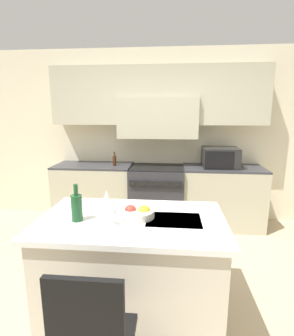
# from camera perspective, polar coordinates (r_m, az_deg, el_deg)

# --- Properties ---
(ground_plane) EXTENTS (10.00, 10.00, 0.00)m
(ground_plane) POSITION_cam_1_polar(r_m,az_deg,el_deg) (2.69, -0.56, -28.31)
(ground_plane) COLOR tan
(back_cabinetry) EXTENTS (10.00, 0.46, 2.70)m
(back_cabinetry) POSITION_cam_1_polar(r_m,az_deg,el_deg) (4.17, 2.46, 9.98)
(back_cabinetry) COLOR beige
(back_cabinetry) RESTS_ON ground_plane
(back_counter) EXTENTS (3.19, 0.62, 0.93)m
(back_counter) POSITION_cam_1_polar(r_m,az_deg,el_deg) (4.12, 2.14, -5.88)
(back_counter) COLOR #B2AD93
(back_counter) RESTS_ON ground_plane
(range_stove) EXTENTS (0.81, 0.70, 0.92)m
(range_stove) POSITION_cam_1_polar(r_m,az_deg,el_deg) (4.11, 2.12, -6.05)
(range_stove) COLOR #2D2D33
(range_stove) RESTS_ON ground_plane
(microwave) EXTENTS (0.51, 0.43, 0.29)m
(microwave) POSITION_cam_1_polar(r_m,az_deg,el_deg) (4.03, 15.62, 2.23)
(microwave) COLOR black
(microwave) RESTS_ON back_counter
(kitchen_island) EXTENTS (1.52, 0.93, 0.89)m
(kitchen_island) POSITION_cam_1_polar(r_m,az_deg,el_deg) (2.40, -3.15, -20.51)
(kitchen_island) COLOR beige
(kitchen_island) RESTS_ON ground_plane
(wine_bottle) EXTENTS (0.09, 0.09, 0.30)m
(wine_bottle) POSITION_cam_1_polar(r_m,az_deg,el_deg) (2.18, -15.05, -8.18)
(wine_bottle) COLOR #194723
(wine_bottle) RESTS_ON kitchen_island
(wine_glass_near) EXTENTS (0.08, 0.08, 0.21)m
(wine_glass_near) POSITION_cam_1_polar(r_m,az_deg,el_deg) (2.04, -7.74, -8.41)
(wine_glass_near) COLOR white
(wine_glass_near) RESTS_ON kitchen_island
(wine_glass_far) EXTENTS (0.08, 0.08, 0.21)m
(wine_glass_far) POSITION_cam_1_polar(r_m,az_deg,el_deg) (2.25, -8.77, -6.45)
(wine_glass_far) COLOR white
(wine_glass_far) RESTS_ON kitchen_island
(fruit_bowl) EXTENTS (0.29, 0.29, 0.11)m
(fruit_bowl) POSITION_cam_1_polar(r_m,az_deg,el_deg) (2.21, -2.14, -9.64)
(fruit_bowl) COLOR silver
(fruit_bowl) RESTS_ON kitchen_island
(oil_bottle_on_counter) EXTENTS (0.06, 0.06, 0.21)m
(oil_bottle_on_counter) POSITION_cam_1_polar(r_m,az_deg,el_deg) (4.04, -7.11, 1.65)
(oil_bottle_on_counter) COLOR #422314
(oil_bottle_on_counter) RESTS_ON back_counter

